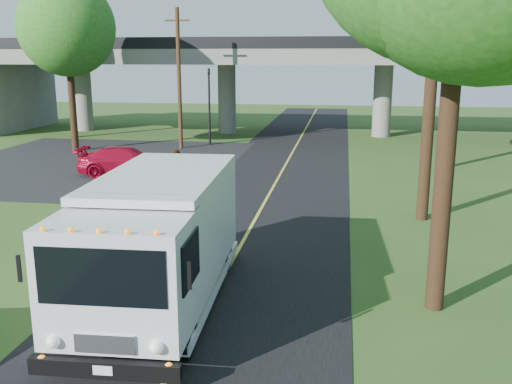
% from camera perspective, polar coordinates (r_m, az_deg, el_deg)
% --- Properties ---
extents(ground, '(120.00, 120.00, 0.00)m').
position_cam_1_polar(ground, '(14.16, -5.09, -11.69)').
color(ground, '#2E4E1C').
rests_on(ground, ground).
extents(road, '(7.00, 90.00, 0.02)m').
position_cam_1_polar(road, '(23.43, 0.71, -1.37)').
color(road, black).
rests_on(road, ground).
extents(parking_lot, '(16.00, 18.00, 0.01)m').
position_cam_1_polar(parking_lot, '(34.09, -15.96, 2.80)').
color(parking_lot, black).
rests_on(parking_lot, ground).
extents(lane_line, '(0.12, 90.00, 0.01)m').
position_cam_1_polar(lane_line, '(23.42, 0.71, -1.32)').
color(lane_line, gold).
rests_on(lane_line, road).
extents(overpass, '(54.00, 10.00, 7.30)m').
position_cam_1_polar(overpass, '(44.56, 4.78, 11.55)').
color(overpass, slate).
rests_on(overpass, ground).
extents(traffic_signal, '(0.18, 0.22, 5.20)m').
position_cam_1_polar(traffic_signal, '(39.60, -4.71, 9.35)').
color(traffic_signal, black).
rests_on(traffic_signal, ground).
extents(utility_pole, '(1.60, 0.26, 9.00)m').
position_cam_1_polar(utility_pole, '(37.98, -7.70, 11.21)').
color(utility_pole, '#472D19').
rests_on(utility_pole, ground).
extents(tree_right_far, '(5.77, 5.67, 10.99)m').
position_cam_1_polar(tree_right_far, '(32.90, 20.20, 16.67)').
color(tree_right_far, '#382314').
rests_on(tree_right_far, ground).
extents(tree_left_lot, '(5.60, 5.50, 10.50)m').
position_cam_1_polar(tree_left_lot, '(38.27, -18.25, 15.65)').
color(tree_left_lot, '#382314').
rests_on(tree_left_lot, ground).
extents(tree_left_far, '(5.26, 5.16, 9.89)m').
position_cam_1_polar(tree_left_far, '(44.96, -18.21, 14.65)').
color(tree_left_far, '#382314').
rests_on(tree_left_far, ground).
extents(step_van, '(3.13, 7.75, 3.21)m').
position_cam_1_polar(step_van, '(13.95, -9.76, -4.53)').
color(step_van, silver).
rests_on(step_van, ground).
extents(red_sedan, '(5.25, 2.59, 1.47)m').
position_cam_1_polar(red_sedan, '(30.03, -12.72, 3.02)').
color(red_sedan, '#A80A25').
rests_on(red_sedan, ground).
extents(pedestrian, '(0.65, 0.45, 1.72)m').
position_cam_1_polar(pedestrian, '(27.18, -7.90, 2.42)').
color(pedestrian, gray).
rests_on(pedestrian, ground).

